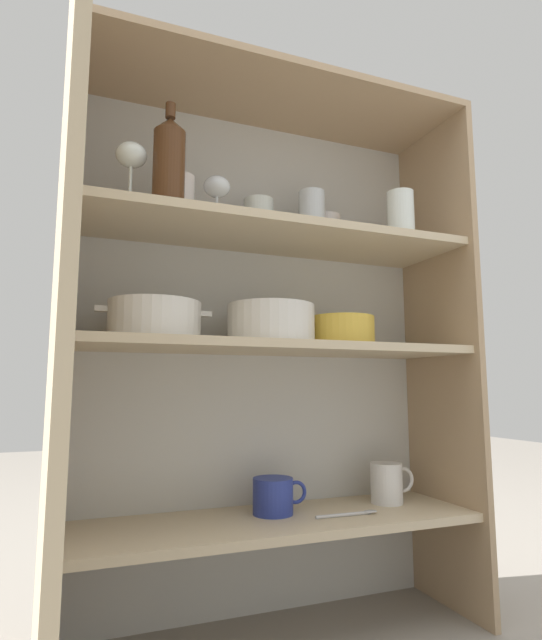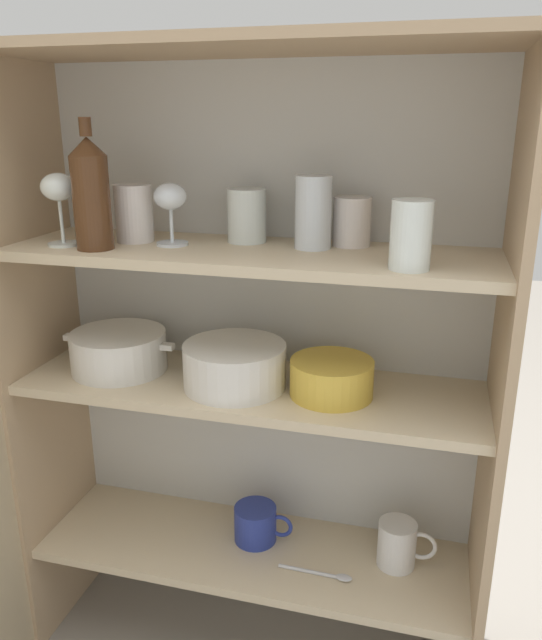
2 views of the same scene
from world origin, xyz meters
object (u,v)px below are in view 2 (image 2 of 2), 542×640
(wine_bottle, at_px, (91,193))
(casserole_dish, at_px, (119,351))
(plate_stack_white, at_px, (235,366))
(coffee_mug_primary, at_px, (398,544))
(mixing_bowl_large, at_px, (332,376))

(wine_bottle, xyz_separation_m, casserole_dish, (-0.01, 0.07, -0.34))
(plate_stack_white, height_order, coffee_mug_primary, plate_stack_white)
(wine_bottle, relative_size, coffee_mug_primary, 1.93)
(wine_bottle, bearing_deg, mixing_bowl_large, 7.76)
(casserole_dish, xyz_separation_m, coffee_mug_primary, (0.61, 0.03, -0.39))
(mixing_bowl_large, bearing_deg, plate_stack_white, -177.32)
(wine_bottle, height_order, coffee_mug_primary, wine_bottle)
(wine_bottle, bearing_deg, plate_stack_white, 11.54)
(casserole_dish, bearing_deg, mixing_bowl_large, -1.35)
(plate_stack_white, bearing_deg, casserole_dish, 175.72)
(coffee_mug_primary, bearing_deg, casserole_dish, -177.18)
(wine_bottle, bearing_deg, casserole_dish, 98.03)
(mixing_bowl_large, bearing_deg, coffee_mug_primary, 15.44)
(plate_stack_white, bearing_deg, coffee_mug_primary, 8.30)
(wine_bottle, xyz_separation_m, mixing_bowl_large, (0.46, 0.06, -0.35))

